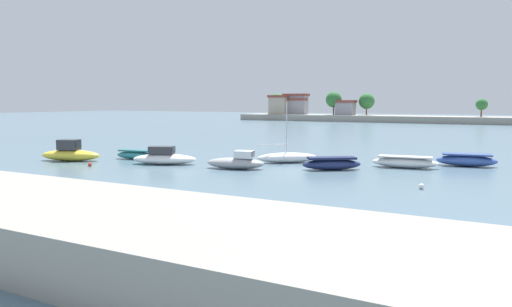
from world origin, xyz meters
TOP-DOWN VIEW (x-y plane):
  - ground_plane at (0.00, 0.00)m, footprint 400.00×400.00m
  - moored_boat_0 at (-14.57, 10.48)m, footprint 5.87×3.58m
  - moored_boat_1 at (-10.19, 14.17)m, footprint 4.04×1.66m
  - moored_boat_2 at (-5.45, 12.62)m, footprint 5.90×3.81m
  - moored_boat_3 at (1.48, 13.14)m, footprint 5.03×2.77m
  - moored_boat_4 at (3.61, 18.51)m, footprint 5.30×4.43m
  - moored_boat_5 at (8.48, 16.19)m, footprint 4.74×3.79m
  - moored_boat_6 at (13.46, 20.06)m, footprint 5.41×2.20m
  - moored_boat_7 at (17.89, 23.41)m, footprint 4.93×2.22m
  - mooring_buoy_0 at (16.02, 10.89)m, footprint 0.34×0.34m
  - mooring_buoy_1 at (-10.13, 8.65)m, footprint 0.33×0.33m
  - distant_shoreline at (-8.34, 109.00)m, footprint 97.87×11.81m

SIDE VIEW (x-z plane):
  - ground_plane at x=0.00m, z-range 0.00..0.00m
  - mooring_buoy_1 at x=-10.13m, z-range 0.00..0.33m
  - mooring_buoy_0 at x=16.02m, z-range 0.00..0.34m
  - moored_boat_1 at x=-10.19m, z-range -0.02..0.86m
  - moored_boat_6 at x=13.46m, z-range -0.02..0.94m
  - moored_boat_4 at x=3.61m, z-range -2.23..3.16m
  - moored_boat_5 at x=8.48m, z-range -0.03..1.00m
  - moored_boat_7 at x=17.89m, z-range -0.02..1.04m
  - moored_boat_3 at x=1.48m, z-range -0.21..1.27m
  - moored_boat_2 at x=-5.45m, z-range -0.22..1.33m
  - moored_boat_0 at x=-14.57m, z-range -0.31..1.65m
  - distant_shoreline at x=-8.34m, z-range -2.11..6.21m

